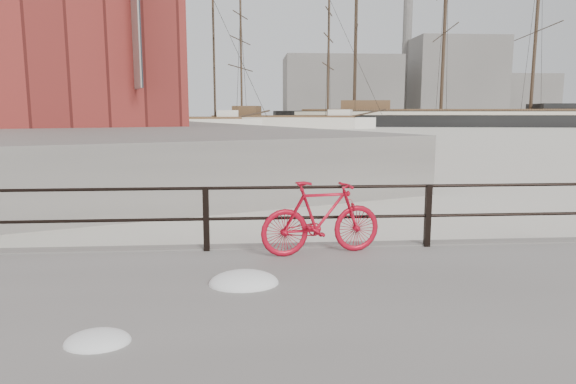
# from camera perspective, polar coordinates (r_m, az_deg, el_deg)

# --- Properties ---
(far_quay) EXTENTS (78.44, 148.07, 1.80)m
(far_quay) POSITION_cam_1_polar(r_m,az_deg,el_deg) (86.78, -27.38, 6.83)
(far_quay) COLOR gray
(far_quay) RESTS_ON ground
(bicycle) EXTENTS (1.88, 0.63, 1.12)m
(bicycle) POSITION_cam_1_polar(r_m,az_deg,el_deg) (7.73, 3.73, -2.86)
(bicycle) COLOR red
(bicycle) RESTS_ON promenade
(barque_black) EXTENTS (69.09, 33.09, 37.07)m
(barque_black) POSITION_cam_1_polar(r_m,az_deg,el_deg) (94.86, 16.54, 6.99)
(barque_black) COLOR black
(barque_black) RESTS_ON ground
(schooner_mid) EXTENTS (33.40, 21.18, 22.10)m
(schooner_mid) POSITION_cam_1_polar(r_m,az_deg,el_deg) (83.00, -0.43, 7.14)
(schooner_mid) COLOR silver
(schooner_mid) RESTS_ON ground
(schooner_left) EXTENTS (27.51, 13.67, 20.18)m
(schooner_left) POSITION_cam_1_polar(r_m,az_deg,el_deg) (74.51, -12.79, 6.73)
(schooner_left) COLOR silver
(schooner_left) RESTS_ON ground
(workboat_far) EXTENTS (11.90, 9.65, 7.00)m
(workboat_far) POSITION_cam_1_polar(r_m,az_deg,el_deg) (53.93, -26.25, 5.31)
(workboat_far) COLOR black
(workboat_far) RESTS_ON ground
(apartment_grey) EXTENTS (26.02, 22.15, 23.20)m
(apartment_grey) POSITION_cam_1_polar(r_m,az_deg,el_deg) (99.41, -29.00, 14.08)
(apartment_grey) COLOR #A5A49F
(apartment_grey) RESTS_ON far_quay
(apartment_brick) EXTENTS (27.87, 22.90, 21.20)m
(apartment_brick) POSITION_cam_1_polar(r_m,az_deg,el_deg) (122.20, -28.51, 12.46)
(apartment_brick) COLOR brown
(apartment_brick) RESTS_ON far_quay
(industrial_west) EXTENTS (32.00, 18.00, 18.00)m
(industrial_west) POSITION_cam_1_polar(r_m,az_deg,el_deg) (150.43, 5.86, 11.29)
(industrial_west) COLOR gray
(industrial_west) RESTS_ON ground
(industrial_mid) EXTENTS (26.00, 20.00, 24.00)m
(industrial_mid) POSITION_cam_1_polar(r_m,az_deg,el_deg) (165.07, 17.86, 11.74)
(industrial_mid) COLOR gray
(industrial_mid) RESTS_ON ground
(industrial_east) EXTENTS (20.00, 16.00, 14.00)m
(industrial_east) POSITION_cam_1_polar(r_m,az_deg,el_deg) (179.12, 24.10, 9.54)
(industrial_east) COLOR gray
(industrial_east) RESTS_ON ground
(smokestack) EXTENTS (2.80, 2.80, 44.00)m
(smokestack) POSITION_cam_1_polar(r_m,az_deg,el_deg) (166.34, 13.06, 15.37)
(smokestack) COLOR gray
(smokestack) RESTS_ON ground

